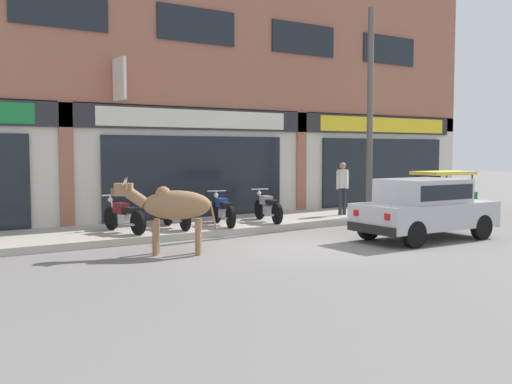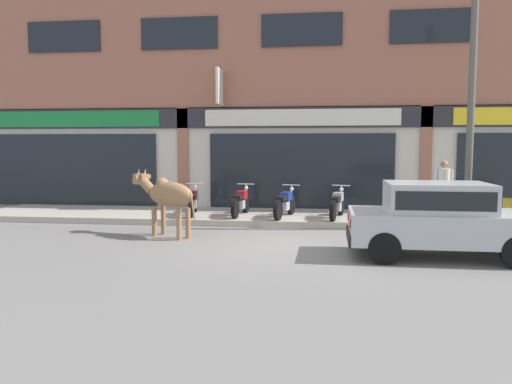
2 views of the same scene
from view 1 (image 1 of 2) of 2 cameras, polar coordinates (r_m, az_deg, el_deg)
The scene contains 12 objects.
ground_plane at distance 13.53m, azimuth 4.72°, elevation -5.11°, with size 90.00×90.00×0.00m, color slate.
sidewalk at distance 16.53m, azimuth -3.18°, elevation -3.14°, with size 19.00×2.93×0.17m, color #A8A093.
shop_building at distance 18.07m, azimuth -6.06°, elevation 11.73°, with size 23.00×1.40×9.57m.
cow at distance 12.38m, azimuth -8.00°, elevation -1.30°, with size 1.91×1.34×1.61m.
car_0 at distance 14.82m, azimuth 15.75°, elevation -1.28°, with size 3.64×1.67×1.46m.
auto_rickshaw at distance 18.41m, azimuth 17.07°, elevation -0.78°, with size 2.04×1.31×1.52m.
motorcycle_0 at distance 14.75m, azimuth -12.46°, elevation -2.26°, with size 0.55×1.80×0.88m.
motorcycle_1 at distance 15.33m, azimuth -7.64°, elevation -1.97°, with size 0.52×1.81×0.88m.
motorcycle_2 at distance 15.77m, azimuth -3.14°, elevation -1.77°, with size 0.67×1.79×0.88m.
motorcycle_3 at distance 16.56m, azimuth 1.14°, elevation -1.49°, with size 0.65×1.79×0.88m.
pedestrian at distance 18.37m, azimuth 8.24°, elevation 0.89°, with size 0.50×0.32×1.60m.
utility_pole at distance 18.17m, azimuth 10.80°, elevation 7.41°, with size 0.18×0.18×6.14m, color #595651.
Camera 1 is at (-8.28, -10.49, 2.15)m, focal length 42.00 mm.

